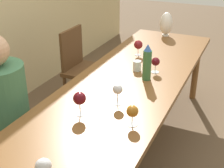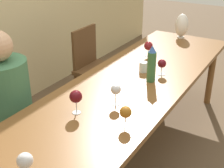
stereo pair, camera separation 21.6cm
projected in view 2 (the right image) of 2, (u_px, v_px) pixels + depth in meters
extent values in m
plane|color=brown|center=(125.00, 161.00, 2.69)|extent=(14.00, 14.00, 0.00)
cube|color=brown|center=(126.00, 88.00, 2.38)|extent=(3.02, 0.82, 0.04)
cylinder|color=brown|center=(211.00, 75.00, 3.48)|extent=(0.07, 0.07, 0.69)
cylinder|color=brown|center=(159.00, 65.00, 3.77)|extent=(0.07, 0.07, 0.69)
cylinder|color=#336638|center=(151.00, 67.00, 2.39)|extent=(0.07, 0.07, 0.24)
cone|color=#33599E|center=(152.00, 49.00, 2.33)|extent=(0.06, 0.06, 0.05)
cylinder|color=silver|center=(143.00, 67.00, 2.59)|extent=(0.07, 0.07, 0.08)
cylinder|color=silver|center=(181.00, 37.00, 3.46)|extent=(0.08, 0.08, 0.01)
ellipsoid|color=silver|center=(182.00, 25.00, 3.40)|extent=(0.14, 0.14, 0.25)
sphere|color=silver|center=(25.00, 161.00, 1.43)|extent=(0.08, 0.08, 0.08)
cylinder|color=silver|center=(148.00, 56.00, 2.94)|extent=(0.06, 0.06, 0.00)
cylinder|color=silver|center=(148.00, 53.00, 2.92)|extent=(0.01, 0.01, 0.06)
sphere|color=maroon|center=(148.00, 46.00, 2.89)|extent=(0.08, 0.08, 0.08)
cylinder|color=silver|center=(125.00, 125.00, 1.87)|extent=(0.07, 0.07, 0.00)
cylinder|color=silver|center=(125.00, 121.00, 1.86)|extent=(0.01, 0.01, 0.06)
sphere|color=#995B19|center=(126.00, 112.00, 1.83)|extent=(0.07, 0.07, 0.07)
cylinder|color=silver|center=(77.00, 112.00, 2.01)|extent=(0.06, 0.06, 0.00)
cylinder|color=silver|center=(76.00, 107.00, 1.99)|extent=(0.01, 0.01, 0.08)
sphere|color=#510C14|center=(76.00, 97.00, 1.96)|extent=(0.08, 0.08, 0.08)
cylinder|color=silver|center=(116.00, 104.00, 2.11)|extent=(0.06, 0.06, 0.00)
cylinder|color=silver|center=(116.00, 99.00, 2.09)|extent=(0.01, 0.01, 0.08)
sphere|color=silver|center=(116.00, 89.00, 2.06)|extent=(0.07, 0.07, 0.07)
cylinder|color=silver|center=(161.00, 74.00, 2.56)|extent=(0.07, 0.07, 0.00)
cylinder|color=silver|center=(161.00, 70.00, 2.55)|extent=(0.01, 0.01, 0.06)
sphere|color=#510C14|center=(162.00, 64.00, 2.52)|extent=(0.07, 0.07, 0.07)
cube|color=brown|center=(10.00, 127.00, 2.36)|extent=(0.44, 0.44, 0.04)
cylinder|color=brown|center=(49.00, 147.00, 2.52)|extent=(0.04, 0.04, 0.44)
cylinder|color=brown|center=(15.00, 133.00, 2.69)|extent=(0.04, 0.04, 0.44)
cube|color=brown|center=(101.00, 70.00, 3.33)|extent=(0.44, 0.44, 0.04)
cube|color=brown|center=(84.00, 47.00, 3.32)|extent=(0.40, 0.03, 0.42)
cylinder|color=brown|center=(106.00, 102.00, 3.19)|extent=(0.04, 0.04, 0.44)
cylinder|color=brown|center=(124.00, 88.00, 3.49)|extent=(0.04, 0.04, 0.44)
cylinder|color=brown|center=(77.00, 93.00, 3.37)|extent=(0.04, 0.04, 0.44)
cylinder|color=brown|center=(96.00, 80.00, 3.66)|extent=(0.04, 0.04, 0.44)
cube|color=#2D2D38|center=(20.00, 152.00, 2.42)|extent=(0.28, 0.20, 0.48)
cylinder|color=#3D704C|center=(5.00, 94.00, 2.24)|extent=(0.37, 0.37, 0.51)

